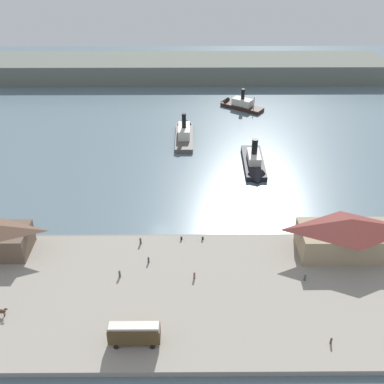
{
  "coord_description": "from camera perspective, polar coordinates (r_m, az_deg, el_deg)",
  "views": [
    {
      "loc": [
        7.04,
        -88.3,
        66.48
      ],
      "look_at": [
        7.67,
        13.4,
        2.0
      ],
      "focal_mm": 43.7,
      "sensor_mm": 36.0,
      "label": 1
    }
  ],
  "objects": [
    {
      "name": "mooring_post_east",
      "position": [
        105.39,
        1.31,
        -5.6
      ],
      "size": [
        0.44,
        0.44,
        0.9
      ],
      "primitive_type": "cylinder",
      "color": "black",
      "rests_on": "quay_promenade"
    },
    {
      "name": "pedestrian_near_west_shed",
      "position": [
        87.58,
        16.62,
        -16.99
      ],
      "size": [
        0.38,
        0.38,
        1.53
      ],
      "color": "#4C3D33",
      "rests_on": "quay_promenade"
    },
    {
      "name": "seawall_edge",
      "position": [
        107.6,
        -4.05,
        -5.54
      ],
      "size": [
        110.0,
        0.8,
        1.0
      ],
      "primitive_type": "cube",
      "color": "slate",
      "rests_on": "ground"
    },
    {
      "name": "pedestrian_walking_east",
      "position": [
        96.88,
        -8.83,
        -9.83
      ],
      "size": [
        0.44,
        0.44,
        1.77
      ],
      "color": "#3D4C42",
      "rests_on": "quay_promenade"
    },
    {
      "name": "pedestrian_standing_center",
      "position": [
        99.57,
        -5.33,
        -8.23
      ],
      "size": [
        0.39,
        0.39,
        1.56
      ],
      "color": "#33384C",
      "rests_on": "quay_promenade"
    },
    {
      "name": "pedestrian_near_cart",
      "position": [
        95.45,
        0.29,
        -10.14
      ],
      "size": [
        0.42,
        0.42,
        1.71
      ],
      "color": "#6B5B4C",
      "rests_on": "quay_promenade"
    },
    {
      "name": "ferry_approaching_west",
      "position": [
        135.13,
        7.64,
        3.21
      ],
      "size": [
        6.15,
        21.33,
        10.06
      ],
      "color": "black",
      "rests_on": "ground"
    },
    {
      "name": "pedestrian_walking_west",
      "position": [
        104.53,
        -6.31,
        -5.95
      ],
      "size": [
        0.44,
        0.44,
        1.76
      ],
      "color": "#4C3D33",
      "rests_on": "quay_promenade"
    },
    {
      "name": "street_tram",
      "position": [
        83.5,
        -7.07,
        -16.66
      ],
      "size": [
        8.87,
        2.78,
        4.38
      ],
      "color": "#4C381E",
      "rests_on": "quay_promenade"
    },
    {
      "name": "quay_promenade",
      "position": [
        93.73,
        -4.67,
        -12.42
      ],
      "size": [
        110.0,
        36.0,
        1.2
      ],
      "primitive_type": "cube",
      "color": "gray",
      "rests_on": "ground"
    },
    {
      "name": "far_headland",
      "position": [
        208.03,
        -2.36,
        14.87
      ],
      "size": [
        180.0,
        24.0,
        8.0
      ],
      "primitive_type": "cube",
      "color": "#60665B",
      "rests_on": "ground"
    },
    {
      "name": "pedestrian_by_tram",
      "position": [
        97.7,
        13.63,
        -10.08
      ],
      "size": [
        0.43,
        0.43,
        1.73
      ],
      "color": "#3D4C42",
      "rests_on": "quay_promenade"
    },
    {
      "name": "ferry_outer_harbor",
      "position": [
        176.95,
        5.6,
        10.62
      ],
      "size": [
        16.81,
        13.68,
        9.14
      ],
      "color": "black",
      "rests_on": "ground"
    },
    {
      "name": "ferry_near_quay",
      "position": [
        153.71,
        -0.96,
        7.35
      ],
      "size": [
        5.63,
        21.98,
        11.01
      ],
      "color": "#514C47",
      "rests_on": "ground"
    },
    {
      "name": "ground_plane",
      "position": [
        110.76,
        -3.94,
        -4.6
      ],
      "size": [
        320.0,
        320.0,
        0.0
      ],
      "primitive_type": "plane",
      "color": "slate"
    },
    {
      "name": "mooring_post_center_west",
      "position": [
        105.35,
        -1.3,
        -5.62
      ],
      "size": [
        0.44,
        0.44,
        0.9
      ],
      "primitive_type": "cylinder",
      "color": "black",
      "rests_on": "quay_promenade"
    },
    {
      "name": "ferry_shed_customs_shed",
      "position": [
        104.97,
        18.52,
        -5.05
      ],
      "size": [
        20.95,
        9.84,
        8.66
      ],
      "color": "#998466",
      "rests_on": "quay_promenade"
    }
  ]
}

